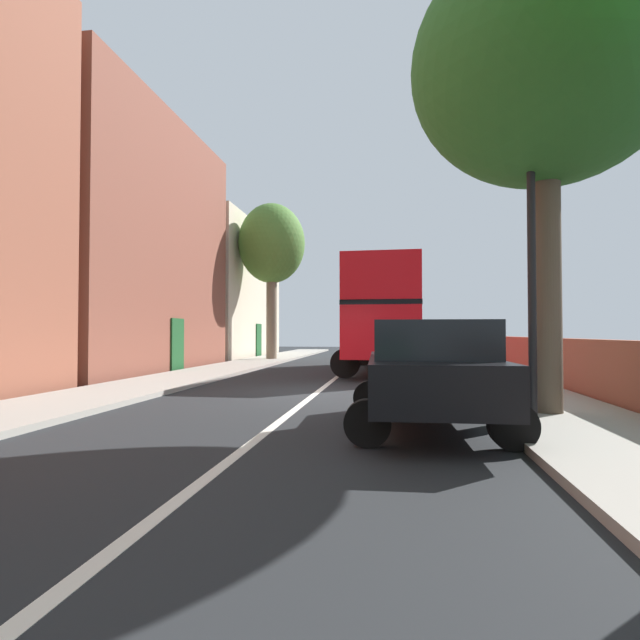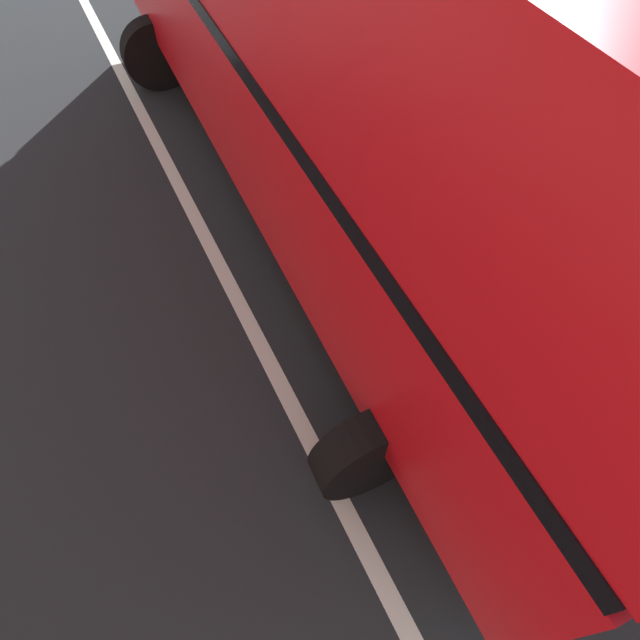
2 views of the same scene
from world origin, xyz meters
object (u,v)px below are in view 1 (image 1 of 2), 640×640
double_decker_bus (387,312)px  street_tree_left_0 (272,245)px  lamppost_right (531,201)px  parked_car_black_right_0 (429,369)px  parked_car_black_right_2 (402,342)px  street_tree_right_1 (545,67)px

double_decker_bus → street_tree_left_0: (-6.38, 6.46, 3.99)m
lamppost_right → double_decker_bus: bearing=102.9°
double_decker_bus → parked_car_black_right_0: 12.36m
double_decker_bus → parked_car_black_right_2: (0.80, 13.19, -1.45)m
street_tree_right_1 → lamppost_right: street_tree_right_1 is taller
street_tree_right_1 → street_tree_left_0: bearing=118.3°
parked_car_black_right_0 → parked_car_black_right_2: (-0.00, 25.45, -0.06)m
parked_car_black_right_2 → lamppost_right: 24.78m
street_tree_left_0 → street_tree_right_1: street_tree_left_0 is taller
double_decker_bus → street_tree_right_1: (2.97, -10.90, 3.98)m
double_decker_bus → parked_car_black_right_0: size_ratio=2.30×
double_decker_bus → street_tree_left_0: size_ratio=1.19×
parked_car_black_right_0 → street_tree_left_0: bearing=111.0°
street_tree_right_1 → lamppost_right: (-0.37, -0.45, -2.53)m
street_tree_right_1 → lamppost_right: bearing=-130.0°
parked_car_black_right_0 → street_tree_right_1: 5.95m
parked_car_black_right_2 → lamppost_right: (1.80, -24.54, 2.90)m
parked_car_black_right_0 → street_tree_right_1: size_ratio=0.52×
double_decker_bus → street_tree_right_1: 11.98m
double_decker_bus → parked_car_black_right_2: bearing=86.5°
double_decker_bus → street_tree_left_0: bearing=134.6°
parked_car_black_right_2 → street_tree_right_1: bearing=-84.8°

